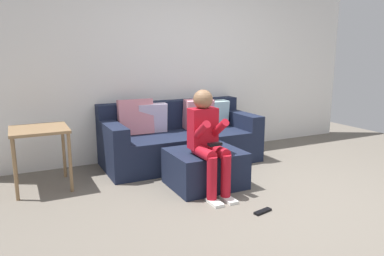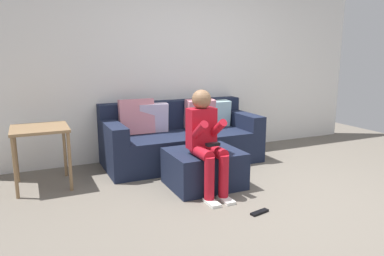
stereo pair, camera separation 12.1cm
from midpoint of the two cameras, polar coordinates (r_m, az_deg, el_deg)
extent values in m
plane|color=#6B6359|center=(3.67, 13.27, -11.88)|extent=(7.60, 7.60, 0.00)
cube|color=white|center=(5.28, -1.83, 9.56)|extent=(5.84, 0.10, 2.50)
cube|color=#192138|center=(4.86, -2.42, -3.10)|extent=(2.04, 0.91, 0.42)
cube|color=#192138|center=(5.09, -4.04, 2.17)|extent=(2.04, 0.21, 0.38)
cube|color=#192138|center=(4.50, -13.25, -0.55)|extent=(0.20, 0.91, 0.20)
cube|color=#192138|center=(5.22, 6.85, 1.36)|extent=(0.20, 0.91, 0.20)
cube|color=pink|center=(4.74, -9.56, 1.74)|extent=(0.46, 0.16, 0.46)
cube|color=silver|center=(4.81, -6.98, 1.55)|extent=(0.39, 0.18, 0.39)
cube|color=silver|center=(5.18, 3.00, 2.27)|extent=(0.38, 0.20, 0.38)
cube|color=pink|center=(5.04, 0.29, 2.24)|extent=(0.41, 0.21, 0.42)
cube|color=#192138|center=(4.03, 1.20, -6.34)|extent=(0.78, 0.66, 0.40)
cube|color=red|center=(3.80, 0.80, -0.04)|extent=(0.29, 0.17, 0.43)
sphere|color=#8C6647|center=(3.75, 0.81, 4.52)|extent=(0.20, 0.20, 0.20)
cylinder|color=red|center=(3.67, 0.91, -3.92)|extent=(0.12, 0.35, 0.12)
cylinder|color=red|center=(3.59, 2.17, -7.90)|extent=(0.10, 0.10, 0.43)
cube|color=white|center=(3.62, 2.61, -11.62)|extent=(0.10, 0.22, 0.03)
cylinder|color=red|center=(3.64, 0.28, -0.60)|extent=(0.08, 0.35, 0.28)
cylinder|color=red|center=(3.74, 3.09, -3.62)|extent=(0.12, 0.35, 0.12)
cylinder|color=red|center=(3.66, 4.39, -7.51)|extent=(0.10, 0.10, 0.43)
cube|color=white|center=(3.70, 4.81, -11.16)|extent=(0.10, 0.22, 0.03)
cylinder|color=red|center=(3.74, 3.13, -0.32)|extent=(0.08, 0.35, 0.28)
cube|color=black|center=(3.61, 2.67, -2.57)|extent=(0.14, 0.06, 0.03)
cube|color=olive|center=(4.20, -23.70, -0.21)|extent=(0.58, 0.58, 0.03)
cylinder|color=olive|center=(4.03, -26.85, -5.89)|extent=(0.04, 0.04, 0.64)
cylinder|color=olive|center=(4.05, -19.41, -5.19)|extent=(0.04, 0.04, 0.64)
cylinder|color=olive|center=(4.53, -26.84, -4.03)|extent=(0.04, 0.04, 0.64)
cylinder|color=olive|center=(4.55, -20.23, -3.42)|extent=(0.04, 0.04, 0.64)
cube|color=black|center=(3.49, 10.07, -12.80)|extent=(0.20, 0.09, 0.02)
camera|label=1|loc=(0.06, -90.80, -0.17)|focal=33.92mm
camera|label=2|loc=(0.06, 89.20, 0.17)|focal=33.92mm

